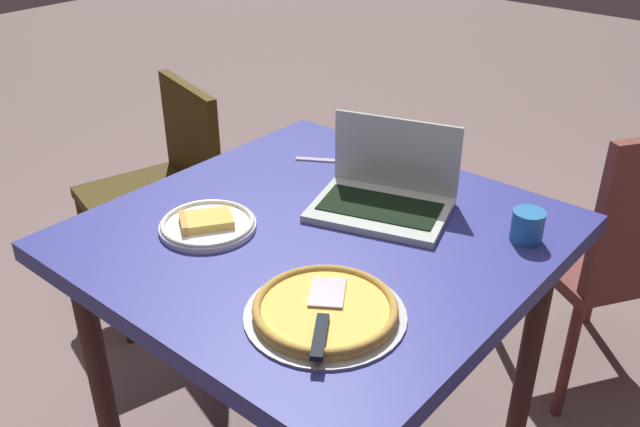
# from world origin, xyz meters

# --- Properties ---
(dining_table) EXTENTS (1.02, 1.03, 0.75)m
(dining_table) POSITION_xyz_m (0.00, 0.00, 0.66)
(dining_table) COLOR navy
(dining_table) RESTS_ON ground_plane
(laptop) EXTENTS (0.39, 0.34, 0.21)m
(laptop) POSITION_xyz_m (0.05, 0.19, 0.79)
(laptop) COLOR #B2C0B6
(laptop) RESTS_ON dining_table
(pizza_plate) EXTENTS (0.23, 0.23, 0.04)m
(pizza_plate) POSITION_xyz_m (-0.21, -0.18, 0.76)
(pizza_plate) COLOR white
(pizza_plate) RESTS_ON dining_table
(pizza_tray) EXTENTS (0.33, 0.33, 0.03)m
(pizza_tray) POSITION_xyz_m (0.23, -0.25, 0.76)
(pizza_tray) COLOR #9CA3A6
(pizza_tray) RESTS_ON dining_table
(table_knife) EXTENTS (0.20, 0.13, 0.01)m
(table_knife) POSITION_xyz_m (-0.20, 0.33, 0.75)
(table_knife) COLOR #B8AFC5
(table_knife) RESTS_ON dining_table
(drink_cup) EXTENTS (0.08, 0.08, 0.08)m
(drink_cup) POSITION_xyz_m (0.40, 0.27, 0.79)
(drink_cup) COLOR #266EAE
(drink_cup) RESTS_ON dining_table
(chair_near) EXTENTS (0.57, 0.57, 0.91)m
(chair_near) POSITION_xyz_m (0.49, 0.80, 0.51)
(chair_near) COLOR brown
(chair_near) RESTS_ON ground_plane
(chair_far) EXTENTS (0.52, 0.52, 0.83)m
(chair_far) POSITION_xyz_m (-0.94, 0.24, 0.48)
(chair_far) COLOR #3D2F0D
(chair_far) RESTS_ON ground_plane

